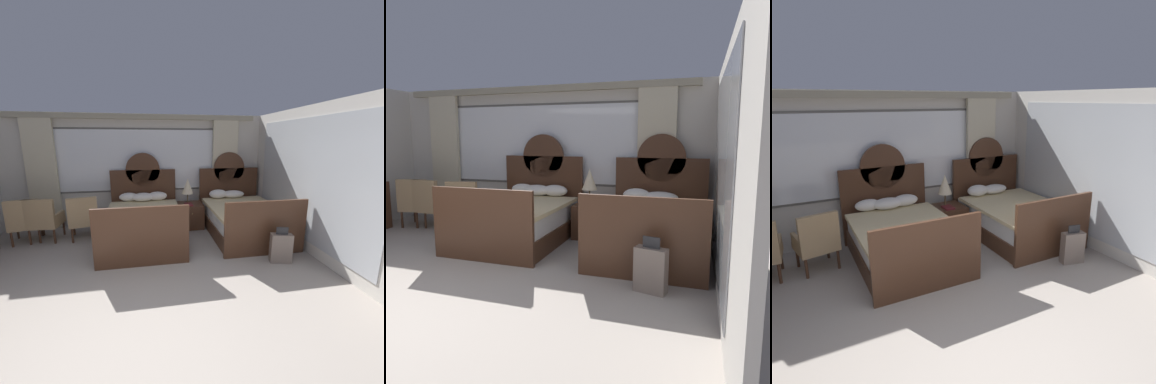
# 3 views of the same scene
# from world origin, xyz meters

# --- Properties ---
(ground_plane) EXTENTS (24.00, 24.00, 0.00)m
(ground_plane) POSITION_xyz_m (0.00, 0.00, 0.00)
(ground_plane) COLOR #9E9389
(wall_back_window) EXTENTS (6.27, 0.22, 2.70)m
(wall_back_window) POSITION_xyz_m (0.00, 4.12, 1.42)
(wall_back_window) COLOR beige
(wall_back_window) RESTS_ON ground_plane
(wall_right_mirror) EXTENTS (0.08, 4.72, 2.70)m
(wall_right_mirror) POSITION_xyz_m (3.17, 1.79, 1.35)
(wall_right_mirror) COLOR beige
(wall_right_mirror) RESTS_ON ground_plane
(bed_near_window) EXTENTS (1.56, 2.17, 1.78)m
(bed_near_window) POSITION_xyz_m (0.09, 2.95, 0.38)
(bed_near_window) COLOR #472B1C
(bed_near_window) RESTS_ON ground_plane
(bed_near_mirror) EXTENTS (1.56, 2.17, 1.78)m
(bed_near_mirror) POSITION_xyz_m (2.27, 2.94, 0.38)
(bed_near_mirror) COLOR #472B1C
(bed_near_mirror) RESTS_ON ground_plane
(nightstand_between_beds) EXTENTS (0.59, 0.62, 0.58)m
(nightstand_between_beds) POSITION_xyz_m (1.18, 3.54, 0.29)
(nightstand_between_beds) COLOR #472B1C
(nightstand_between_beds) RESTS_ON ground_plane
(table_lamp_on_nightstand) EXTENTS (0.27, 0.27, 0.61)m
(table_lamp_on_nightstand) POSITION_xyz_m (1.12, 3.54, 1.01)
(table_lamp_on_nightstand) COLOR brown
(table_lamp_on_nightstand) RESTS_ON nightstand_between_beds
(book_on_nightstand) EXTENTS (0.18, 0.26, 0.03)m
(book_on_nightstand) POSITION_xyz_m (1.13, 3.42, 0.60)
(book_on_nightstand) COLOR maroon
(book_on_nightstand) RESTS_ON nightstand_between_beds
(armchair_by_window_left) EXTENTS (0.67, 0.67, 0.94)m
(armchair_by_window_left) POSITION_xyz_m (-1.17, 3.22, 0.49)
(armchair_by_window_left) COLOR tan
(armchair_by_window_left) RESTS_ON ground_plane
(armchair_by_window_centre) EXTENTS (0.60, 0.60, 0.94)m
(armchair_by_window_centre) POSITION_xyz_m (-1.94, 3.22, 0.49)
(armchair_by_window_centre) COLOR tan
(armchair_by_window_centre) RESTS_ON ground_plane
(armchair_by_window_right) EXTENTS (0.69, 0.69, 0.94)m
(armchair_by_window_right) POSITION_xyz_m (-2.29, 3.22, 0.49)
(armchair_by_window_right) COLOR tan
(armchair_by_window_right) RESTS_ON ground_plane
(suitcase_on_floor) EXTENTS (0.38, 0.23, 0.64)m
(suitcase_on_floor) POSITION_xyz_m (2.43, 1.55, 0.26)
(suitcase_on_floor) COLOR #75665B
(suitcase_on_floor) RESTS_ON ground_plane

